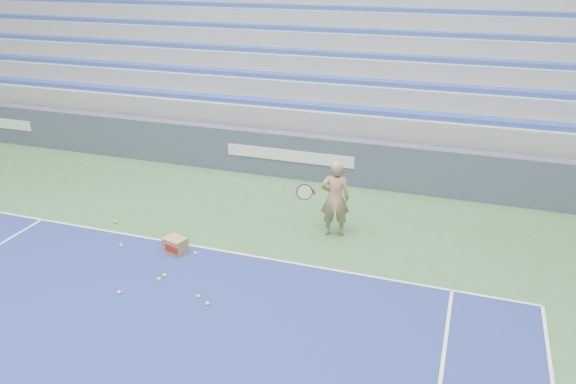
% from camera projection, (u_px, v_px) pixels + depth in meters
% --- Properties ---
extents(sponsor_barrier, '(30.00, 0.32, 1.10)m').
position_uv_depth(sponsor_barrier, '(291.00, 156.00, 13.66)').
color(sponsor_barrier, '#3F4860').
rests_on(sponsor_barrier, ground).
extents(bleachers, '(31.00, 9.15, 7.30)m').
position_uv_depth(bleachers, '(348.00, 46.00, 17.94)').
color(bleachers, '#909498').
rests_on(bleachers, ground).
extents(tennis_player, '(0.92, 0.87, 1.54)m').
position_uv_depth(tennis_player, '(335.00, 198.00, 10.74)').
color(tennis_player, tan).
rests_on(tennis_player, ground).
extents(ball_box, '(0.46, 0.40, 0.30)m').
position_uv_depth(ball_box, '(175.00, 245.00, 10.31)').
color(ball_box, '#99784A').
rests_on(ball_box, ground).
extents(tennis_ball_0, '(0.07, 0.07, 0.07)m').
position_uv_depth(tennis_ball_0, '(196.00, 253.00, 10.26)').
color(tennis_ball_0, '#DBF231').
rests_on(tennis_ball_0, ground).
extents(tennis_ball_1, '(0.07, 0.07, 0.07)m').
position_uv_depth(tennis_ball_1, '(119.00, 292.00, 9.08)').
color(tennis_ball_1, '#DBF231').
rests_on(tennis_ball_1, ground).
extents(tennis_ball_2, '(0.07, 0.07, 0.07)m').
position_uv_depth(tennis_ball_2, '(159.00, 279.00, 9.45)').
color(tennis_ball_2, '#DBF231').
rests_on(tennis_ball_2, ground).
extents(tennis_ball_3, '(0.07, 0.07, 0.07)m').
position_uv_depth(tennis_ball_3, '(121.00, 245.00, 10.54)').
color(tennis_ball_3, '#DBF231').
rests_on(tennis_ball_3, ground).
extents(tennis_ball_4, '(0.07, 0.07, 0.07)m').
position_uv_depth(tennis_ball_4, '(208.00, 304.00, 8.79)').
color(tennis_ball_4, '#DBF231').
rests_on(tennis_ball_4, ground).
extents(tennis_ball_5, '(0.07, 0.07, 0.07)m').
position_uv_depth(tennis_ball_5, '(165.00, 275.00, 9.56)').
color(tennis_ball_5, '#DBF231').
rests_on(tennis_ball_5, ground).
extents(tennis_ball_6, '(0.07, 0.07, 0.07)m').
position_uv_depth(tennis_ball_6, '(198.00, 296.00, 8.97)').
color(tennis_ball_6, '#DBF231').
rests_on(tennis_ball_6, ground).
extents(tennis_ball_7, '(0.07, 0.07, 0.07)m').
position_uv_depth(tennis_ball_7, '(115.00, 222.00, 11.47)').
color(tennis_ball_7, '#DBF231').
rests_on(tennis_ball_7, ground).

